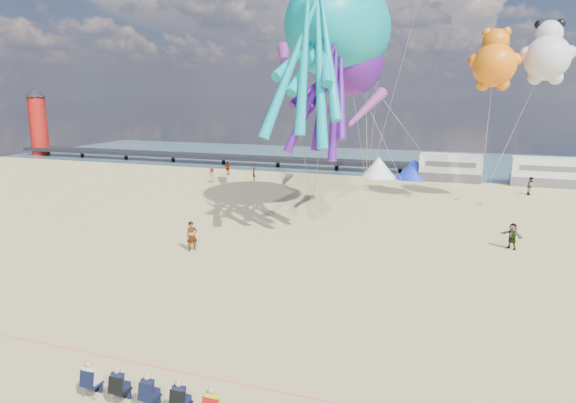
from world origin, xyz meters
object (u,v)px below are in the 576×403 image
object	(u,v)px
sandbag_e	(367,189)
windsock_left	(284,59)
tent_white	(378,167)
kite_octopus_teal	(339,28)
motorhome_1	(545,172)
sandbag_c	(479,204)
kite_panda	(547,58)
lighthouse	(39,126)
beachgoer_5	(254,174)
tent_blue	(414,169)
beachgoer_1	(531,186)
motorhome_0	(451,168)
spectator_row	(150,391)
kite_teddy_orange	(494,65)
windsock_right	(366,108)
beachgoer_0	(212,175)
sandbag_d	(456,199)
kite_octopus_purple	(348,61)
beachgoer_4	(512,236)
beachgoer_3	(228,168)
sandbag_b	(408,195)
sandbag_a	(312,199)
standing_person	(192,236)
windsock_mid	(357,64)

from	to	relation	value
sandbag_e	windsock_left	bearing A→B (deg)	-130.90
tent_white	kite_octopus_teal	size ratio (longest dim) A/B	0.28
motorhome_1	sandbag_c	distance (m)	14.08
tent_white	kite_panda	distance (m)	22.63
lighthouse	sandbag_e	distance (m)	56.03
tent_white	beachgoer_5	xyz separation A→B (m)	(-12.78, -6.93, -0.46)
tent_blue	beachgoer_1	xyz separation A→B (m)	(11.64, -5.83, -0.32)
motorhome_0	sandbag_c	bearing A→B (deg)	-76.52
spectator_row	kite_teddy_orange	bearing A→B (deg)	72.92
windsock_right	sandbag_e	bearing A→B (deg)	120.93
beachgoer_0	kite_panda	xyz separation A→B (m)	(31.75, -2.89, 11.54)
sandbag_d	windsock_left	bearing A→B (deg)	-161.13
beachgoer_1	kite_octopus_purple	size ratio (longest dim) A/B	0.15
sandbag_d	kite_teddy_orange	bearing A→B (deg)	-53.89
tent_white	beachgoer_1	size ratio (longest dim) A/B	2.28
beachgoer_4	beachgoer_5	size ratio (longest dim) A/B	1.13
sandbag_c	beachgoer_3	bearing A→B (deg)	164.20
spectator_row	sandbag_e	world-z (taller)	spectator_row
sandbag_b	sandbag_e	xyz separation A→B (m)	(-4.24, 1.75, 0.00)
beachgoer_3	sandbag_b	world-z (taller)	beachgoer_3
kite_teddy_orange	kite_octopus_purple	bearing A→B (deg)	-128.64
sandbag_e	windsock_right	xyz separation A→B (m)	(1.84, -11.41, 8.39)
kite_octopus_purple	sandbag_d	bearing A→B (deg)	62.47
motorhome_1	sandbag_c	size ratio (longest dim) A/B	13.20
beachgoer_4	beachgoer_1	bearing A→B (deg)	116.53
beachgoer_3	beachgoer_4	bearing A→B (deg)	103.07
tent_blue	sandbag_a	distance (m)	16.78
tent_blue	spectator_row	bearing A→B (deg)	-93.65
beachgoer_0	tent_white	bearing A→B (deg)	57.04
beachgoer_0	beachgoer_5	bearing A→B (deg)	62.59
sandbag_a	standing_person	bearing A→B (deg)	-98.61
motorhome_1	sandbag_c	bearing A→B (deg)	-117.78
spectator_row	windsock_mid	world-z (taller)	windsock_mid
spectator_row	lighthouse	bearing A→B (deg)	137.04
beachgoer_5	beachgoer_1	bearing A→B (deg)	65.97
beachgoer_1	windsock_mid	world-z (taller)	windsock_mid
sandbag_b	windsock_mid	size ratio (longest dim) A/B	0.08
beachgoer_0	beachgoer_4	distance (m)	33.21
spectator_row	beachgoer_0	world-z (taller)	beachgoer_0
standing_person	sandbag_b	size ratio (longest dim) A/B	3.73
kite_panda	beachgoer_1	bearing A→B (deg)	99.70
lighthouse	beachgoer_3	xyz separation A→B (m)	(36.78, -8.42, -3.69)
standing_person	sandbag_d	bearing A→B (deg)	10.95
motorhome_0	windsock_right	world-z (taller)	windsock_right
beachgoer_5	sandbag_a	size ratio (longest dim) A/B	2.96
sandbag_d	kite_panda	bearing A→B (deg)	-15.31
motorhome_1	spectator_row	bearing A→B (deg)	-109.28
lighthouse	beachgoer_4	size ratio (longest dim) A/B	5.37
beachgoer_0	sandbag_d	world-z (taller)	beachgoer_0
motorhome_0	standing_person	world-z (taller)	motorhome_0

